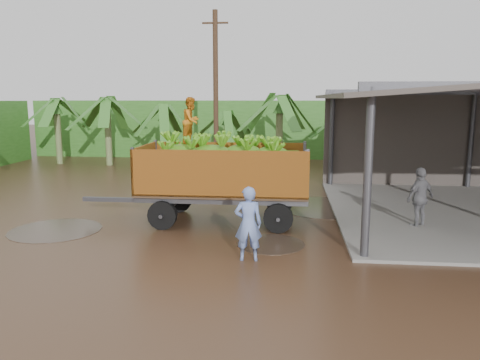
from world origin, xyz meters
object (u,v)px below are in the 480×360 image
object	(u,v)px
banana_trailer	(224,173)
man_grey	(420,198)
man_blue	(248,224)
utility_pole	(216,95)

from	to	relation	value
banana_trailer	man_grey	size ratio (longest dim) A/B	3.91
man_blue	utility_pole	world-z (taller)	utility_pole
banana_trailer	man_blue	bearing A→B (deg)	-73.18
banana_trailer	man_grey	distance (m)	5.80
utility_pole	man_grey	bearing A→B (deg)	-48.78
man_blue	utility_pole	bearing A→B (deg)	-83.05
man_grey	man_blue	bearing A→B (deg)	-1.88
man_blue	utility_pole	size ratio (longest dim) A/B	0.23
man_grey	utility_pole	world-z (taller)	utility_pole
man_grey	banana_trailer	bearing A→B (deg)	-38.10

